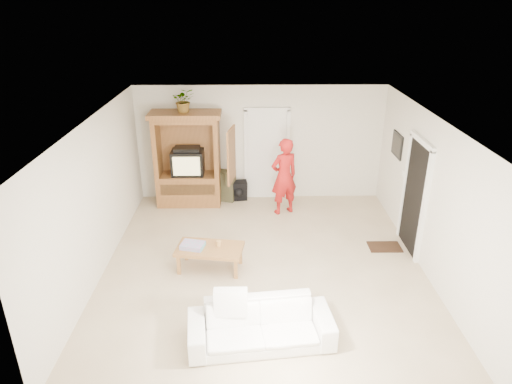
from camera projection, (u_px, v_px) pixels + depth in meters
floor at (264, 266)px, 8.00m from camera, size 6.00×6.00×0.00m
ceiling at (265, 121)px, 6.97m from camera, size 6.00×6.00×0.00m
wall_back at (260, 143)px, 10.24m from camera, size 5.50×0.00×5.50m
wall_front at (272, 317)px, 4.73m from camera, size 5.50×0.00×5.50m
wall_left at (96, 199)px, 7.45m from camera, size 0.00×6.00×6.00m
wall_right at (430, 197)px, 7.52m from camera, size 0.00×6.00×6.00m
armoire at (189, 165)px, 10.06m from camera, size 1.82×1.14×2.10m
door_back at (267, 156)px, 10.32m from camera, size 0.85×0.05×2.04m
doorway_right at (415, 198)px, 8.18m from camera, size 0.05×0.90×2.04m
framed_picture at (397, 145)px, 9.14m from camera, size 0.03×0.60×0.48m
doormat at (385, 247)px, 8.58m from camera, size 0.60×0.40×0.02m
plant at (184, 100)px, 9.46m from camera, size 0.52×0.47×0.51m
man at (284, 177)px, 9.64m from camera, size 0.72×0.62×1.67m
sofa at (261, 325)px, 6.14m from camera, size 2.02×0.98×0.57m
coffee_table at (210, 250)px, 7.78m from camera, size 1.20×0.77×0.42m
towel at (193, 245)px, 7.74m from camera, size 0.44×0.36×0.08m
candle at (219, 243)px, 7.79m from camera, size 0.08×0.08×0.10m
backpack_black at (239, 191)px, 10.47m from camera, size 0.39×0.26×0.46m
backpack_olive at (227, 186)px, 10.42m from camera, size 0.43×0.37×0.71m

